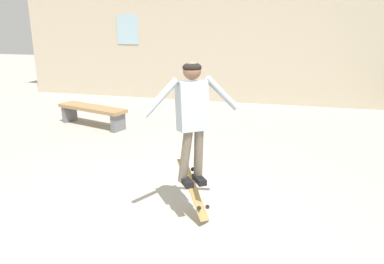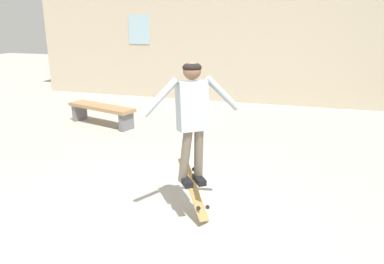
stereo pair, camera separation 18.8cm
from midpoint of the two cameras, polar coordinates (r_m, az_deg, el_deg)
name	(u,v)px [view 2 (the right image)]	position (r m, az deg, el deg)	size (l,w,h in m)	color
ground_plane	(144,233)	(4.68, -6.09, -15.05)	(40.00, 40.00, 0.00)	#A39E93
building_backdrop	(250,26)	(11.57, 9.33, 15.61)	(14.64, 0.52, 5.31)	#B7A88E
park_bench	(101,111)	(9.26, -13.07, 3.20)	(1.90, 0.98, 0.48)	#99754C
skater	(192,113)	(4.40, 1.23, 2.97)	(1.03, 0.77, 1.49)	#9EA8B2
skateboard_flipping	(193,189)	(4.83, 1.36, -8.74)	(0.49, 0.56, 0.71)	#AD894C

